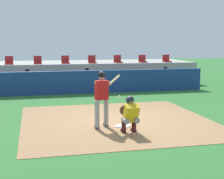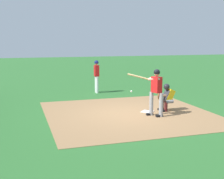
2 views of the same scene
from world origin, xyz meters
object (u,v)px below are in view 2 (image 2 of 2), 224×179
object	(u,v)px
on_deck_batter	(97,74)
catcher_crouched	(166,96)
home_plate	(147,112)
batter_at_plate	(156,89)

from	to	relation	value
on_deck_batter	catcher_crouched	bearing A→B (deg)	-162.02
home_plate	batter_at_plate	world-z (taller)	batter_at_plate
home_plate	on_deck_batter	xyz separation A→B (m)	(5.01, 0.81, 1.00)
home_plate	on_deck_batter	bearing A→B (deg)	9.24
batter_at_plate	catcher_crouched	distance (m)	1.13
batter_at_plate	on_deck_batter	xyz separation A→B (m)	(5.69, 0.83, -0.02)
batter_at_plate	on_deck_batter	bearing A→B (deg)	8.30
catcher_crouched	on_deck_batter	size ratio (longest dim) A/B	1.05
home_plate	on_deck_batter	world-z (taller)	on_deck_batter
batter_at_plate	catcher_crouched	bearing A→B (deg)	-50.24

